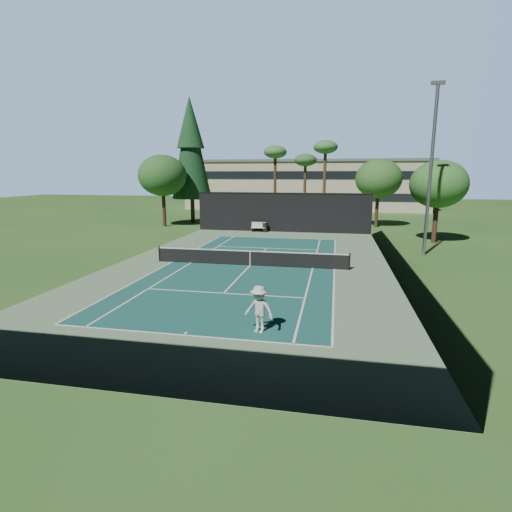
{
  "coord_description": "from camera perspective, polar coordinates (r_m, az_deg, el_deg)",
  "views": [
    {
      "loc": [
        5.41,
        -25.14,
        5.95
      ],
      "look_at": [
        1.0,
        -3.0,
        1.3
      ],
      "focal_mm": 28.0,
      "sensor_mm": 36.0,
      "label": 1
    }
  ],
  "objects": [
    {
      "name": "fence",
      "position": [
        26.08,
        -0.84,
        2.94
      ],
      "size": [
        18.04,
        32.05,
        4.03
      ],
      "color": "black",
      "rests_on": "ground"
    },
    {
      "name": "decid_tree_a",
      "position": [
        47.36,
        17.12,
        10.49
      ],
      "size": [
        5.12,
        5.12,
        7.62
      ],
      "color": "#402B1B",
      "rests_on": "ground"
    },
    {
      "name": "decid_tree_b",
      "position": [
        38.13,
        24.63,
        9.29
      ],
      "size": [
        4.8,
        4.8,
        7.14
      ],
      "color": "#452A1D",
      "rests_on": "ground"
    },
    {
      "name": "player",
      "position": [
        15.25,
        0.44,
        -7.61
      ],
      "size": [
        1.34,
        1.0,
        1.84
      ],
      "primitive_type": "imported",
      "rotation": [
        0.0,
        0.0,
        -0.29
      ],
      "color": "silver",
      "rests_on": "ground"
    },
    {
      "name": "palm_a",
      "position": [
        49.74,
        2.77,
        14.21
      ],
      "size": [
        2.8,
        2.8,
        9.32
      ],
      "color": "#47301E",
      "rests_on": "ground"
    },
    {
      "name": "tennis_ball_c",
      "position": [
        29.81,
        0.77,
        0.19
      ],
      "size": [
        0.06,
        0.06,
        0.06
      ],
      "primitive_type": "sphere",
      "color": "#D8EF36",
      "rests_on": "ground"
    },
    {
      "name": "campus_building",
      "position": [
        71.34,
        7.02,
        10.15
      ],
      "size": [
        40.5,
        12.5,
        8.3
      ],
      "color": "#BCB091",
      "rests_on": "ground"
    },
    {
      "name": "palm_b",
      "position": [
        51.31,
        7.07,
        13.13
      ],
      "size": [
        2.8,
        2.8,
        8.42
      ],
      "color": "#47311E",
      "rests_on": "ground"
    },
    {
      "name": "decid_tree_c",
      "position": [
        47.3,
        -13.21,
        11.11
      ],
      "size": [
        5.44,
        5.44,
        8.09
      ],
      "color": "#402C1B",
      "rests_on": "ground"
    },
    {
      "name": "tennis_net",
      "position": [
        26.27,
        -0.86,
        -0.21
      ],
      "size": [
        12.9,
        0.1,
        1.1
      ],
      "color": "black",
      "rests_on": "ground"
    },
    {
      "name": "palm_c",
      "position": [
        48.23,
        9.9,
        14.62
      ],
      "size": [
        2.8,
        2.8,
        9.77
      ],
      "color": "#4D3521",
      "rests_on": "ground"
    },
    {
      "name": "pine_tree",
      "position": [
        50.38,
        -9.33,
        15.59
      ],
      "size": [
        4.8,
        4.8,
        15.0
      ],
      "color": "#422B1C",
      "rests_on": "ground"
    },
    {
      "name": "park_bench",
      "position": [
        41.77,
        0.36,
        4.2
      ],
      "size": [
        1.5,
        0.45,
        1.02
      ],
      "color": "beige",
      "rests_on": "ground"
    },
    {
      "name": "ground",
      "position": [
        26.39,
        -0.86,
        -1.39
      ],
      "size": [
        160.0,
        160.0,
        0.0
      ],
      "primitive_type": "plane",
      "color": "#2F5B22",
      "rests_on": "ground"
    },
    {
      "name": "court_surface",
      "position": [
        26.39,
        -0.86,
        -1.37
      ],
      "size": [
        10.97,
        23.77,
        0.01
      ],
      "primitive_type": "cube",
      "color": "#1A544C",
      "rests_on": "ground"
    },
    {
      "name": "light_pole",
      "position": [
        31.83,
        23.72,
        11.6
      ],
      "size": [
        0.9,
        0.25,
        12.22
      ],
      "color": "gray",
      "rests_on": "ground"
    },
    {
      "name": "tennis_ball_a",
      "position": [
        18.99,
        -25.01,
        -7.62
      ],
      "size": [
        0.08,
        0.08,
        0.08
      ],
      "primitive_type": "sphere",
      "color": "#CDD530",
      "rests_on": "ground"
    },
    {
      "name": "court_lines",
      "position": [
        26.39,
        -0.86,
        -1.35
      ],
      "size": [
        11.07,
        23.87,
        0.01
      ],
      "color": "white",
      "rests_on": "ground"
    },
    {
      "name": "tennis_ball_b",
      "position": [
        28.31,
        -5.17,
        -0.46
      ],
      "size": [
        0.08,
        0.08,
        0.08
      ],
      "primitive_type": "sphere",
      "color": "#C2E032",
      "rests_on": "ground"
    },
    {
      "name": "apron_slab",
      "position": [
        26.39,
        -0.86,
        -1.38
      ],
      "size": [
        18.0,
        32.0,
        0.01
      ],
      "primitive_type": "cube",
      "color": "#65885F",
      "rests_on": "ground"
    },
    {
      "name": "trash_bin",
      "position": [
        41.69,
        1.29,
        4.09
      ],
      "size": [
        0.56,
        0.56,
        0.95
      ],
      "color": "black",
      "rests_on": "ground"
    },
    {
      "name": "tennis_ball_d",
      "position": [
        32.38,
        -7.16,
        1.02
      ],
      "size": [
        0.07,
        0.07,
        0.07
      ],
      "primitive_type": "sphere",
      "color": "#C4D630",
      "rests_on": "ground"
    }
  ]
}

